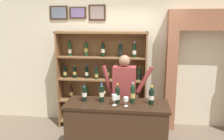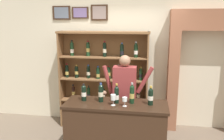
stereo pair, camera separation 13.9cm
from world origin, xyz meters
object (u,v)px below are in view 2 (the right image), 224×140
object	(u,v)px
tasting_bottle_grappa	(101,93)
tasting_bottle_vin_santo	(151,96)
shopkeeper	(125,91)
wine_glass_right	(125,100)
wine_shelf	(104,77)
tasting_bottle_riserva	(132,94)
tasting_bottle_rosso	(117,95)
tasting_counter	(116,132)
wine_glass_spare	(113,98)
tasting_bottle_super_tuscan	(84,93)

from	to	relation	value
tasting_bottle_grappa	tasting_bottle_vin_santo	distance (m)	0.76
shopkeeper	wine_glass_right	distance (m)	0.64
wine_shelf	tasting_bottle_riserva	size ratio (longest dim) A/B	6.18
shopkeeper	tasting_bottle_grappa	bearing A→B (deg)	-122.65
wine_shelf	tasting_bottle_vin_santo	size ratio (longest dim) A/B	6.86
tasting_bottle_rosso	tasting_bottle_vin_santo	size ratio (longest dim) A/B	1.06
tasting_counter	wine_glass_spare	world-z (taller)	wine_glass_spare
tasting_bottle_grappa	tasting_bottle_riserva	bearing A→B (deg)	1.49
tasting_bottle_super_tuscan	tasting_bottle_riserva	distance (m)	0.75
shopkeeper	tasting_bottle_super_tuscan	xyz separation A→B (m)	(-0.59, -0.49, 0.10)
tasting_counter	shopkeeper	bearing A→B (deg)	81.63
shopkeeper	wine_glass_right	xyz separation A→B (m)	(0.07, -0.63, 0.07)
wine_shelf	tasting_bottle_grappa	size ratio (longest dim) A/B	6.63
wine_glass_spare	tasting_bottle_rosso	bearing A→B (deg)	70.72
tasting_bottle_vin_santo	wine_glass_spare	distance (m)	0.56
tasting_bottle_vin_santo	tasting_bottle_super_tuscan	bearing A→B (deg)	178.75
wine_shelf	shopkeeper	xyz separation A→B (m)	(0.51, -0.69, -0.06)
tasting_bottle_rosso	wine_glass_right	xyz separation A→B (m)	(0.14, -0.12, -0.03)
wine_glass_right	tasting_bottle_rosso	bearing A→B (deg)	139.00
tasting_bottle_grappa	tasting_bottle_super_tuscan	bearing A→B (deg)	178.56
shopkeeper	tasting_bottle_grappa	xyz separation A→B (m)	(-0.32, -0.50, 0.11)
shopkeeper	tasting_bottle_rosso	distance (m)	0.53
tasting_bottle_super_tuscan	tasting_bottle_vin_santo	size ratio (longest dim) A/B	0.94
tasting_bottle_super_tuscan	wine_glass_spare	size ratio (longest dim) A/B	1.65
tasting_bottle_rosso	tasting_bottle_riserva	bearing A→B (deg)	7.90
wine_glass_right	wine_shelf	bearing A→B (deg)	113.47
tasting_bottle_super_tuscan	wine_shelf	bearing A→B (deg)	85.83
tasting_bottle_grappa	wine_glass_right	xyz separation A→B (m)	(0.39, -0.14, -0.04)
tasting_bottle_super_tuscan	tasting_bottle_riserva	bearing A→B (deg)	0.43
tasting_bottle_super_tuscan	tasting_bottle_grappa	distance (m)	0.27
tasting_bottle_super_tuscan	wine_glass_right	world-z (taller)	tasting_bottle_super_tuscan
tasting_bottle_super_tuscan	wine_glass_spare	world-z (taller)	tasting_bottle_super_tuscan
wine_shelf	shopkeeper	distance (m)	0.86
tasting_bottle_grappa	wine_glass_spare	distance (m)	0.25
tasting_counter	wine_glass_spare	distance (m)	0.60
tasting_bottle_rosso	tasting_bottle_vin_santo	xyz separation A→B (m)	(0.51, 0.00, 0.00)
tasting_bottle_grappa	tasting_bottle_rosso	size ratio (longest dim) A/B	0.98
tasting_bottle_grappa	shopkeeper	bearing A→B (deg)	57.35
tasting_bottle_grappa	tasting_bottle_rosso	distance (m)	0.25
tasting_bottle_vin_santo	wine_glass_right	size ratio (longest dim) A/B	2.08
tasting_bottle_vin_santo	wine_shelf	bearing A→B (deg)	128.30
wine_shelf	tasting_bottle_riserva	world-z (taller)	wine_shelf
wine_shelf	wine_glass_spare	bearing A→B (deg)	-72.97
tasting_counter	wine_glass_right	xyz separation A→B (m)	(0.15, -0.10, 0.58)
wine_glass_spare	tasting_bottle_vin_santo	bearing A→B (deg)	11.13
tasting_bottle_rosso	tasting_counter	bearing A→B (deg)	-118.94
tasting_counter	tasting_bottle_rosso	size ratio (longest dim) A/B	5.12
shopkeeper	tasting_bottle_vin_santo	size ratio (longest dim) A/B	5.61
tasting_counter	wine_glass_spare	size ratio (longest dim) A/B	9.47
tasting_counter	tasting_bottle_grappa	size ratio (longest dim) A/B	5.22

